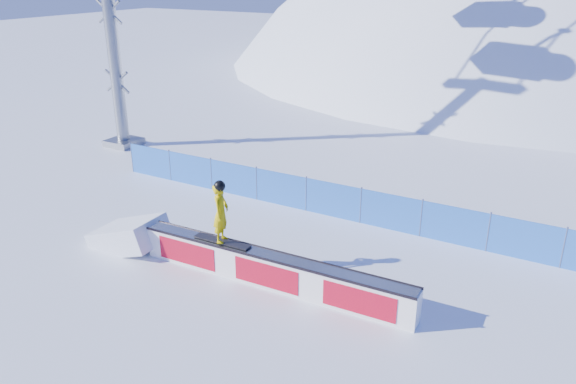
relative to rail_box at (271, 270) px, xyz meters
The scene contains 6 objects.
ground 1.59m from the rail_box, 11.29° to the left, with size 160.00×160.00×0.00m, color white.
snow_hill 46.18m from the rail_box, 87.97° to the left, with size 64.00×64.00×64.00m.
safety_fence 5.03m from the rail_box, 72.68° to the left, with size 22.05×0.05×1.30m.
rail_box is the anchor object (origin of this frame).
snow_ramp 4.91m from the rail_box, behind, with size 2.12×1.42×0.80m, color white, non-canonical shape.
snowboarder 2.01m from the rail_box, behind, with size 1.68×0.68×1.75m.
Camera 1 is at (5.20, -11.17, 7.78)m, focal length 35.00 mm.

